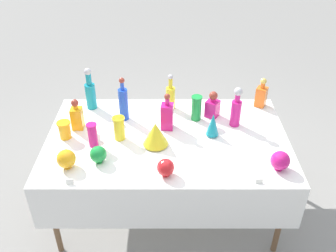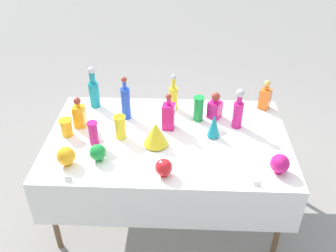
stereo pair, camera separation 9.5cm
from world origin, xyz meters
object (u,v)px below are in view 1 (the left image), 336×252
(square_decanter_2, at_px, (78,116))
(round_bowl_3, at_px, (99,154))
(tall_bottle_1, at_px, (124,102))
(round_bowl_2, at_px, (67,159))
(slender_vase_1, at_px, (93,134))
(fluted_vase_1, at_px, (156,134))
(tall_bottle_2, at_px, (171,96))
(square_decanter_3, at_px, (168,115))
(slender_vase_2, at_px, (120,127))
(slender_vase_3, at_px, (197,107))
(slender_vase_0, at_px, (65,129))
(tall_bottle_0, at_px, (91,92))
(square_decanter_0, at_px, (262,95))
(round_bowl_1, at_px, (166,167))
(tall_bottle_3, at_px, (237,109))
(round_bowl_0, at_px, (281,161))
(fluted_vase_0, at_px, (214,125))
(square_decanter_1, at_px, (213,106))

(square_decanter_2, xyz_separation_m, round_bowl_3, (0.23, -0.43, -0.04))
(tall_bottle_1, relative_size, round_bowl_2, 2.70)
(round_bowl_3, bearing_deg, slender_vase_1, 109.60)
(slender_vase_1, relative_size, fluted_vase_1, 1.00)
(tall_bottle_2, bearing_deg, square_decanter_3, -95.16)
(slender_vase_2, distance_m, slender_vase_3, 0.67)
(square_decanter_3, xyz_separation_m, slender_vase_0, (-0.79, -0.13, -0.04))
(tall_bottle_0, xyz_separation_m, slender_vase_1, (0.10, -0.55, -0.05))
(round_bowl_3, bearing_deg, fluted_vase_1, 26.52)
(square_decanter_0, height_order, square_decanter_3, square_decanter_3)
(slender_vase_2, xyz_separation_m, round_bowl_1, (0.36, -0.42, -0.04))
(tall_bottle_3, xyz_separation_m, fluted_vase_1, (-0.64, -0.27, -0.05))
(tall_bottle_0, xyz_separation_m, round_bowl_1, (0.65, -0.88, -0.09))
(tall_bottle_1, distance_m, round_bowl_0, 1.31)
(fluted_vase_0, bearing_deg, slender_vase_1, -171.68)
(fluted_vase_0, bearing_deg, tall_bottle_2, 128.28)
(square_decanter_3, height_order, fluted_vase_1, square_decanter_3)
(tall_bottle_3, distance_m, round_bowl_0, 0.60)
(slender_vase_0, relative_size, round_bowl_1, 1.11)
(tall_bottle_3, relative_size, slender_vase_2, 1.78)
(round_bowl_1, height_order, round_bowl_3, same)
(square_decanter_2, relative_size, slender_vase_3, 1.22)
(slender_vase_1, xyz_separation_m, round_bowl_2, (-0.14, -0.25, -0.03))
(square_decanter_0, distance_m, square_decanter_2, 1.58)
(round_bowl_1, height_order, round_bowl_2, round_bowl_2)
(slender_vase_1, relative_size, fluted_vase_0, 0.98)
(tall_bottle_1, height_order, square_decanter_0, tall_bottle_1)
(square_decanter_1, distance_m, round_bowl_1, 0.84)
(square_decanter_0, distance_m, fluted_vase_1, 1.07)
(tall_bottle_2, distance_m, slender_vase_0, 0.93)
(tall_bottle_1, distance_m, round_bowl_2, 0.71)
(tall_bottle_2, bearing_deg, round_bowl_0, -47.31)
(slender_vase_2, xyz_separation_m, fluted_vase_0, (0.72, 0.04, -0.00))
(square_decanter_1, relative_size, slender_vase_1, 1.21)
(round_bowl_0, bearing_deg, tall_bottle_1, 150.47)
(tall_bottle_1, height_order, tall_bottle_3, tall_bottle_1)
(round_bowl_0, bearing_deg, slender_vase_1, 168.58)
(tall_bottle_2, relative_size, square_decanter_0, 1.21)
(round_bowl_1, bearing_deg, slender_vase_3, 70.27)
(slender_vase_0, xyz_separation_m, slender_vase_3, (1.03, 0.26, 0.04))
(square_decanter_2, xyz_separation_m, round_bowl_2, (0.02, -0.49, -0.04))
(fluted_vase_1, bearing_deg, tall_bottle_0, 136.56)
(tall_bottle_3, xyz_separation_m, round_bowl_2, (-1.25, -0.53, -0.08))
(square_decanter_2, bearing_deg, square_decanter_1, 9.29)
(square_decanter_3, relative_size, round_bowl_0, 2.20)
(tall_bottle_3, xyz_separation_m, slender_vase_3, (-0.31, 0.08, -0.04))
(square_decanter_2, distance_m, fluted_vase_0, 1.07)
(square_decanter_3, relative_size, slender_vase_2, 1.63)
(slender_vase_3, bearing_deg, slender_vase_0, -165.72)
(square_decanter_0, relative_size, slender_vase_2, 1.40)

